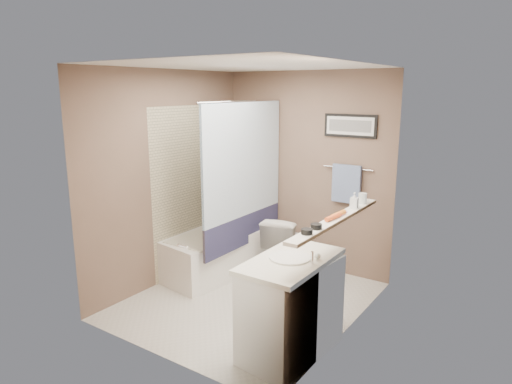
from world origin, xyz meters
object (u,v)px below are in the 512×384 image
Objects in this scene: glass_jar at (363,198)px; soap_bottle at (354,200)px; vanity at (291,309)px; hair_brush_front at (333,217)px; bathtub at (220,251)px; candle_bowl_near at (307,231)px; hair_brush_back at (338,214)px; candle_bowl_far at (316,226)px; toilet at (285,244)px.

soap_bottle reaches higher than glass_jar.
hair_brush_front reaches higher than vanity.
candle_bowl_near reaches higher than bathtub.
hair_brush_back is at bearing -10.64° from bathtub.
bathtub is 2.03m from soap_bottle.
candle_bowl_far is 0.41× the size of hair_brush_back.
soap_bottle reaches higher than vanity.
glass_jar is (0.00, 1.13, 0.03)m from candle_bowl_near.
vanity is 9.00× the size of glass_jar.
toilet is 1.43m from glass_jar.
hair_brush_front is at bearing 90.00° from candle_bowl_far.
hair_brush_front is 0.46m from soap_bottle.
candle_bowl_far is 0.42m from hair_brush_back.
candle_bowl_near is 0.16m from candle_bowl_far.
candle_bowl_far is (1.10, -1.41, 0.78)m from toilet.
bathtub is at bearing 172.01° from soap_bottle.
glass_jar is 0.68× the size of soap_bottle.
vanity is (1.60, -1.07, 0.15)m from bathtub.
bathtub is 2.31m from candle_bowl_near.
candle_bowl_near is at bearing -25.02° from vanity.
toilet is 1.67m from hair_brush_back.
toilet is 1.72m from vanity.
bathtub is 16.67× the size of candle_bowl_near.
soap_bottle reaches higher than toilet.
soap_bottle is (0.00, 0.92, 0.05)m from candle_bowl_near.
toilet is at bearing 125.05° from candle_bowl_near.
hair_brush_front is (1.79, -0.71, 0.89)m from bathtub.
soap_bottle is (0.00, 0.35, 0.05)m from hair_brush_back.
candle_bowl_near is (1.10, -1.57, 0.78)m from toilet.
candle_bowl_far is 0.62× the size of soap_bottle.
hair_brush_back is (1.79, -0.60, 0.89)m from bathtub.
hair_brush_front and hair_brush_back have the same top height.
vanity is 1.29m from glass_jar.
soap_bottle is (0.00, 0.77, 0.05)m from candle_bowl_far.
hair_brush_front is at bearing 68.10° from vanity.
candle_bowl_near is at bearing -90.00° from candle_bowl_far.
hair_brush_back is (0.00, 0.11, 0.00)m from hair_brush_front.
toilet is 7.99× the size of candle_bowl_far.
candle_bowl_near is 1.13m from glass_jar.
toilet is 4.92× the size of soap_bottle.
candle_bowl_far is 0.41× the size of hair_brush_front.
candle_bowl_far is 0.77m from soap_bottle.
toilet is 2.07m from candle_bowl_near.
toilet is at bearing 137.90° from hair_brush_back.
glass_jar is at bearing 90.00° from hair_brush_back.
bathtub is at bearing 151.58° from vanity.
glass_jar is at bearing 90.00° from candle_bowl_far.
candle_bowl_near is 0.57m from hair_brush_back.
bathtub is 10.26× the size of soap_bottle.
bathtub is 2.24m from candle_bowl_far.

